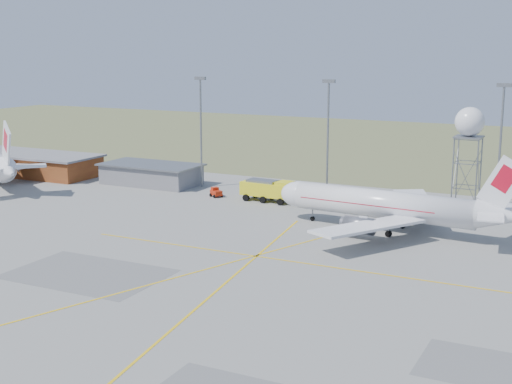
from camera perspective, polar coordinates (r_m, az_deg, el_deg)
The scene contains 11 objects.
ground at distance 62.80m, azimuth -7.78°, elevation -12.86°, with size 400.00×400.00×0.00m, color gray.
grass_strip at distance 191.59m, azimuth 16.44°, elevation 3.33°, with size 400.00×120.00×0.03m, color #5B6D3C.
building_orange at distance 155.03m, azimuth -17.96°, elevation 2.20°, with size 33.00×12.00×4.30m.
building_grey at distance 137.57m, azimuth -8.38°, elevation 1.43°, with size 19.00×10.00×3.90m.
mast_a at distance 132.44m, azimuth -4.44°, elevation 5.54°, with size 2.20×0.50×20.50m.
mast_b at distance 121.58m, azimuth 5.77°, elevation 4.99°, with size 2.20×0.50×20.50m.
mast_c at distance 114.79m, azimuth 18.98°, elevation 4.03°, with size 2.20×0.50×20.50m.
airliner_main at distance 102.65m, azimuth 10.45°, elevation -1.07°, with size 35.95×34.85×12.23m.
radar_tower at distance 117.27m, azimuth 16.59°, elevation 2.98°, with size 4.60×4.60×16.65m.
fire_truck at distance 120.86m, azimuth 1.05°, elevation 0.07°, with size 9.54×4.25×3.74m.
baggage_tug at distance 125.01m, azimuth -3.21°, elevation -0.11°, with size 2.56×2.48×1.66m.
Camera 1 is at (32.67, -47.01, 25.83)m, focal length 50.00 mm.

